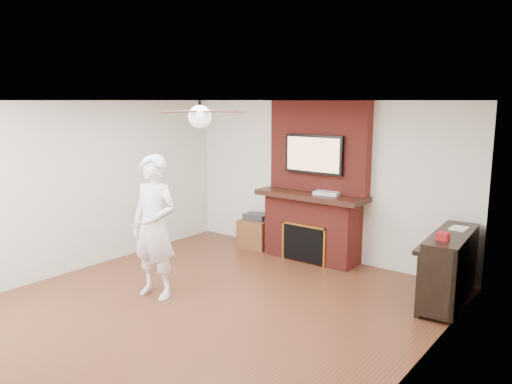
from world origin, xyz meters
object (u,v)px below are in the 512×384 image
Objects in this scene: piano at (449,266)px; fireplace at (314,197)px; side_table at (257,232)px; person at (154,227)px.

fireplace is at bearing 161.60° from piano.
fireplace is at bearing -3.22° from side_table.
side_table is at bearing -176.51° from fireplace.
side_table is at bearing 167.02° from piano.
person is (-0.79, -2.60, -0.07)m from fireplace.
piano reaches higher than side_table.
person is at bearing -106.84° from fireplace.
fireplace is 2.72m from person.
fireplace is 1.36× the size of person.
person is 3.14× the size of side_table.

